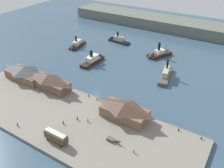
% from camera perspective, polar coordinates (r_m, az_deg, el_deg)
% --- Properties ---
extents(ground_plane, '(320.00, 320.00, 0.00)m').
position_cam_1_polar(ground_plane, '(115.41, -3.81, -2.30)').
color(ground_plane, '#385166').
extents(quay_promenade, '(110.00, 36.00, 1.20)m').
position_cam_1_polar(quay_promenade, '(101.68, -11.06, -7.84)').
color(quay_promenade, gray).
rests_on(quay_promenade, ground).
extents(seawall_edge, '(110.00, 0.80, 1.00)m').
position_cam_1_polar(seawall_edge, '(112.76, -4.87, -2.95)').
color(seawall_edge, '#666159').
rests_on(seawall_edge, ground).
extents(ferry_shed_central_terminal, '(21.66, 9.79, 7.01)m').
position_cam_1_polar(ferry_shed_central_terminal, '(130.79, -19.92, 2.51)').
color(ferry_shed_central_terminal, brown).
rests_on(ferry_shed_central_terminal, quay_promenade).
extents(ferry_shed_west_terminal, '(22.13, 7.74, 7.46)m').
position_cam_1_polar(ferry_shed_west_terminal, '(119.15, -14.72, 0.64)').
color(ferry_shed_west_terminal, brown).
rests_on(ferry_shed_west_terminal, quay_promenade).
extents(ferry_shed_east_terminal, '(19.18, 9.62, 7.07)m').
position_cam_1_polar(ferry_shed_east_terminal, '(97.00, 3.01, -6.23)').
color(ferry_shed_east_terminal, brown).
rests_on(ferry_shed_east_terminal, quay_promenade).
extents(street_tram, '(9.20, 2.96, 4.27)m').
position_cam_1_polar(street_tram, '(89.54, -13.14, -11.96)').
color(street_tram, '#4C381E').
rests_on(street_tram, quay_promenade).
extents(horse_cart, '(5.69, 1.66, 1.87)m').
position_cam_1_polar(horse_cart, '(88.28, 0.25, -13.08)').
color(horse_cart, brown).
rests_on(horse_cart, quay_promenade).
extents(pedestrian_walking_east, '(0.41, 0.41, 1.67)m').
position_cam_1_polar(pedestrian_walking_east, '(85.07, 5.20, -15.58)').
color(pedestrian_walking_east, '#6B5B4C').
rests_on(pedestrian_walking_east, quay_promenade).
extents(pedestrian_near_west_shed, '(0.43, 0.43, 1.72)m').
position_cam_1_polar(pedestrian_near_west_shed, '(97.32, -11.47, -8.92)').
color(pedestrian_near_west_shed, '#4C3D33').
rests_on(pedestrian_near_west_shed, quay_promenade).
extents(pedestrian_near_cart, '(0.41, 0.41, 1.65)m').
position_cam_1_polar(pedestrian_near_cart, '(96.94, -5.75, -8.55)').
color(pedestrian_near_cart, '#4C3D33').
rests_on(pedestrian_near_cart, quay_promenade).
extents(pedestrian_by_tram, '(0.41, 0.41, 1.65)m').
position_cam_1_polar(pedestrian_by_tram, '(98.50, -8.26, -8.00)').
color(pedestrian_by_tram, '#232328').
rests_on(pedestrian_by_tram, quay_promenade).
extents(pedestrian_near_east_shed, '(0.41, 0.41, 1.64)m').
position_cam_1_polar(pedestrian_near_east_shed, '(101.45, -21.51, -8.92)').
color(pedestrian_near_east_shed, '#33384C').
rests_on(pedestrian_near_east_shed, quay_promenade).
extents(mooring_post_west, '(0.44, 0.44, 0.90)m').
position_cam_1_polar(mooring_post_west, '(95.26, 20.45, -11.94)').
color(mooring_post_west, black).
rests_on(mooring_post_west, quay_promenade).
extents(mooring_post_center_west, '(0.44, 0.44, 0.90)m').
position_cam_1_polar(mooring_post_center_west, '(96.18, 15.50, -10.40)').
color(mooring_post_center_west, black).
rests_on(mooring_post_center_west, quay_promenade).
extents(mooring_post_center_east, '(0.44, 0.44, 0.90)m').
position_cam_1_polar(mooring_post_center_east, '(108.73, -3.58, -3.61)').
color(mooring_post_center_east, black).
rests_on(mooring_post_center_east, quay_promenade).
extents(mooring_post_east, '(0.44, 0.44, 0.90)m').
position_cam_1_polar(mooring_post_east, '(111.40, -5.60, -2.75)').
color(mooring_post_east, black).
rests_on(mooring_post_east, quay_promenade).
extents(ferry_mid_harbor, '(5.67, 19.30, 9.68)m').
position_cam_1_polar(ferry_mid_harbor, '(144.43, -4.25, 5.85)').
color(ferry_mid_harbor, black).
rests_on(ferry_mid_harbor, ground).
extents(ferry_approaching_west, '(8.82, 17.65, 9.40)m').
position_cam_1_polar(ferry_approaching_west, '(166.54, -8.53, 9.02)').
color(ferry_approaching_west, black).
rests_on(ferry_approaching_west, ground).
extents(ferry_departing_north, '(18.03, 6.31, 8.82)m').
position_cam_1_polar(ferry_departing_north, '(174.27, 1.13, 10.42)').
color(ferry_departing_north, black).
rests_on(ferry_departing_north, ground).
extents(ferry_moored_west, '(13.02, 17.94, 10.94)m').
position_cam_1_polar(ferry_moored_west, '(153.48, 10.62, 6.88)').
color(ferry_moored_west, black).
rests_on(ferry_moored_west, ground).
extents(ferry_near_quay, '(8.80, 22.11, 10.70)m').
position_cam_1_polar(ferry_near_quay, '(132.23, 12.73, 2.51)').
color(ferry_near_quay, '#514C47').
rests_on(ferry_near_quay, ground).
extents(far_headland, '(180.00, 24.00, 8.00)m').
position_cam_1_polar(far_headland, '(204.62, 14.76, 13.44)').
color(far_headland, '#60665B').
rests_on(far_headland, ground).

